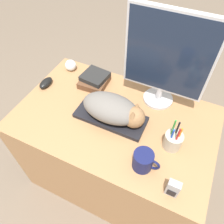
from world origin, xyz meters
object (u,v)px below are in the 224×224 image
keyboard (111,117)px  book_stack (95,80)px  monitor (167,58)px  coffee_mug (143,161)px  phone (173,188)px  baseball (71,65)px  cat (115,109)px  pen_cup (173,140)px  computer_mouse (46,83)px

keyboard → book_stack: bearing=135.3°
monitor → book_stack: monitor is taller
keyboard → monitor: 0.43m
coffee_mug → phone: (0.16, -0.07, -0.00)m
monitor → baseball: size_ratio=7.36×
coffee_mug → book_stack: bearing=139.3°
cat → book_stack: (-0.24, 0.22, -0.06)m
phone → keyboard: bearing=147.8°
cat → monitor: (0.17, 0.26, 0.21)m
pen_cup → book_stack: 0.63m
phone → coffee_mug: bearing=156.8°
monitor → book_stack: 0.50m
cat → baseball: cat is taller
keyboard → pen_cup: pen_cup is taller
monitor → baseball: monitor is taller
computer_mouse → phone: 0.98m
keyboard → cat: 0.08m
keyboard → computer_mouse: computer_mouse is taller
coffee_mug → baseball: coffee_mug is taller
book_stack → phone: bearing=-37.0°
cat → computer_mouse: 0.53m
monitor → keyboard: bearing=-127.3°
coffee_mug → phone: size_ratio=1.29×
baseball → phone: (0.86, -0.54, 0.01)m
monitor → phone: 0.62m
coffee_mug → keyboard: bearing=143.2°
cat → pen_cup: 0.34m
computer_mouse → keyboard: bearing=-8.0°
phone → computer_mouse: bearing=160.0°
computer_mouse → coffee_mug: coffee_mug is taller
baseball → book_stack: (0.22, -0.06, -0.00)m
phone → book_stack: 0.80m
book_stack → computer_mouse: bearing=-151.7°
book_stack → pen_cup: bearing=-23.0°
pen_cup → book_stack: size_ratio=1.06×
phone → book_stack: (-0.64, 0.48, -0.02)m
coffee_mug → phone: 0.17m
baseball → book_stack: 0.22m
cat → computer_mouse: bearing=172.4°
computer_mouse → phone: (0.92, -0.33, 0.03)m
pen_cup → keyboard: bearing=175.6°
coffee_mug → book_stack: size_ratio=0.72×
cat → baseball: bearing=149.2°
monitor → coffee_mug: (0.07, -0.45, -0.25)m
coffee_mug → phone: coffee_mug is taller
computer_mouse → pen_cup: (0.85, -0.10, 0.03)m
keyboard → book_stack: 0.31m
computer_mouse → phone: bearing=-20.0°
monitor → phone: bearing=-66.5°
pen_cup → monitor: bearing=119.8°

